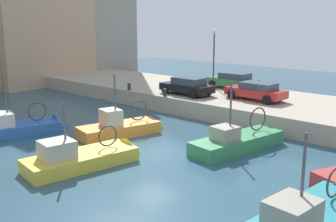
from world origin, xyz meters
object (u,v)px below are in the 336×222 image
at_px(fishing_boat_yellow, 88,162).
at_px(parked_car_green, 233,80).
at_px(parked_car_black, 187,86).
at_px(quay_streetlamp, 214,49).
at_px(parked_car_red, 256,91).
at_px(fishing_boat_orange, 125,132).
at_px(mooring_bollard_mid, 129,87).
at_px(mooring_bollard_south, 165,92).
at_px(fishing_boat_green, 241,147).
at_px(fishing_boat_blue, 21,132).

xyz_separation_m(fishing_boat_yellow, parked_car_green, (17.24, 3.33, 1.77)).
bearing_deg(parked_car_black, fishing_boat_yellow, -161.01).
bearing_deg(quay_streetlamp, parked_car_red, -113.30).
relative_size(fishing_boat_orange, mooring_bollard_mid, 10.71).
bearing_deg(mooring_bollard_south, quay_streetlamp, -3.26).
bearing_deg(parked_car_black, mooring_bollard_south, 151.18).
height_order(fishing_boat_green, parked_car_green, fishing_boat_green).
relative_size(parked_car_black, mooring_bollard_south, 7.63).
xyz_separation_m(fishing_boat_orange, mooring_bollard_mid, (6.19, 6.44, 1.35)).
distance_m(fishing_boat_yellow, mooring_bollard_south, 12.09).
xyz_separation_m(mooring_bollard_south, quay_streetlamp, (5.65, -0.32, 2.98)).
bearing_deg(mooring_bollard_mid, parked_car_black, -72.00).
height_order(parked_car_black, mooring_bollard_south, parked_car_black).
bearing_deg(fishing_boat_orange, fishing_boat_green, -69.82).
height_order(fishing_boat_yellow, fishing_boat_green, fishing_boat_green).
relative_size(fishing_boat_orange, mooring_bollard_south, 10.71).
distance_m(fishing_boat_green, quay_streetlamp, 13.60).
bearing_deg(parked_car_black, fishing_boat_green, -122.70).
xyz_separation_m(fishing_boat_green, mooring_bollard_mid, (3.73, 13.15, 1.38)).
bearing_deg(fishing_boat_yellow, parked_car_green, 10.92).
bearing_deg(parked_car_green, quay_streetlamp, 116.25).
height_order(fishing_boat_orange, parked_car_red, fishing_boat_orange).
height_order(fishing_boat_orange, parked_car_black, fishing_boat_orange).
bearing_deg(parked_car_red, quay_streetlamp, 66.70).
relative_size(mooring_bollard_mid, quay_streetlamp, 0.11).
xyz_separation_m(fishing_boat_orange, fishing_boat_green, (2.46, -6.70, -0.03)).
xyz_separation_m(fishing_boat_green, quay_streetlamp, (9.38, 8.82, 4.36)).
relative_size(fishing_boat_yellow, fishing_boat_green, 0.94).
bearing_deg(fishing_boat_blue, mooring_bollard_mid, 9.59).
bearing_deg(parked_car_red, fishing_boat_yellow, 177.16).
height_order(fishing_boat_blue, mooring_bollard_mid, fishing_boat_blue).
xyz_separation_m(fishing_boat_green, fishing_boat_blue, (-6.70, 11.38, 0.02)).
xyz_separation_m(fishing_boat_blue, parked_car_red, (13.70, -8.09, 1.76)).
relative_size(parked_car_green, mooring_bollard_south, 7.70).
bearing_deg(fishing_boat_green, parked_car_red, 25.21).
bearing_deg(fishing_boat_green, fishing_boat_yellow, 150.70).
bearing_deg(parked_car_green, mooring_bollard_mid, 137.66).
height_order(mooring_bollard_mid, quay_streetlamp, quay_streetlamp).
distance_m(fishing_boat_yellow, parked_car_black, 13.27).
relative_size(fishing_boat_yellow, parked_car_green, 1.48).
bearing_deg(fishing_boat_yellow, fishing_boat_blue, 86.72).
height_order(parked_car_green, mooring_bollard_south, parked_car_green).
bearing_deg(fishing_boat_yellow, fishing_boat_orange, 30.14).
bearing_deg(fishing_boat_blue, fishing_boat_orange, -47.86).
height_order(parked_car_red, mooring_bollard_mid, parked_car_red).
bearing_deg(mooring_bollard_south, parked_car_black, -28.82).
relative_size(fishing_boat_blue, mooring_bollard_mid, 11.55).
height_order(fishing_boat_orange, parked_car_green, fishing_boat_orange).
bearing_deg(fishing_boat_orange, parked_car_green, 2.83).
distance_m(fishing_boat_orange, quay_streetlamp, 12.79).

